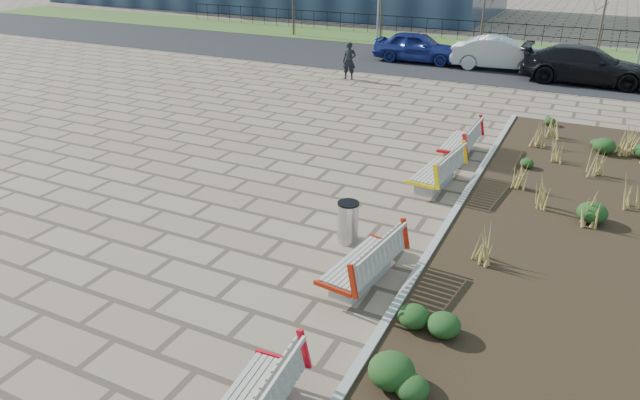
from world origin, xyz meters
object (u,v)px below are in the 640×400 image
at_px(litter_bin, 348,223).
at_px(car_silver, 500,54).
at_px(bench_b, 361,260).
at_px(bench_c, 436,169).
at_px(bench_d, 459,140).
at_px(pedestrian, 349,61).
at_px(car_black, 586,65).
at_px(car_blue, 417,47).

relative_size(litter_bin, car_silver, 0.20).
distance_m(bench_b, bench_c, 5.10).
distance_m(bench_d, litter_bin, 6.39).
bearing_deg(pedestrian, car_black, 6.23).
xyz_separation_m(bench_d, litter_bin, (-0.87, -6.33, -0.04)).
height_order(litter_bin, pedestrian, pedestrian).
bearing_deg(bench_c, car_black, 84.58).
bearing_deg(bench_c, bench_d, 95.90).
bearing_deg(bench_c, litter_bin, -97.07).
distance_m(car_silver, car_black, 4.08).
height_order(bench_d, car_black, car_black).
distance_m(bench_b, pedestrian, 16.69).
xyz_separation_m(car_silver, car_black, (3.90, -1.19, 0.04)).
bearing_deg(bench_b, litter_bin, 129.92).
height_order(litter_bin, car_black, car_black).
distance_m(bench_c, car_silver, 15.20).
height_order(bench_c, litter_bin, bench_c).
height_order(bench_b, pedestrian, pedestrian).
xyz_separation_m(litter_bin, car_black, (3.66, 17.72, 0.36)).
height_order(bench_d, car_silver, car_silver).
xyz_separation_m(pedestrian, car_silver, (5.77, 5.05, -0.06)).
height_order(bench_c, car_blue, car_blue).
bearing_deg(bench_d, car_blue, 113.61).
relative_size(bench_b, bench_c, 1.00).
relative_size(bench_c, litter_bin, 2.28).
bearing_deg(bench_b, car_blue, 111.79).
bearing_deg(pedestrian, bench_c, -71.26).
height_order(bench_d, car_blue, car_blue).
height_order(bench_c, bench_d, same).
relative_size(bench_b, car_black, 0.38).
bearing_deg(car_blue, litter_bin, -168.58).
relative_size(bench_d, litter_bin, 2.28).
distance_m(bench_d, car_black, 11.73).
xyz_separation_m(bench_c, car_black, (2.80, 13.96, 0.32)).
bearing_deg(car_silver, pedestrian, 125.06).
xyz_separation_m(litter_bin, pedestrian, (-6.02, 13.86, 0.37)).
distance_m(pedestrian, car_blue, 5.26).
bearing_deg(car_silver, bench_c, 178.05).
height_order(litter_bin, car_blue, car_blue).
bearing_deg(bench_c, bench_b, -84.10).
relative_size(car_blue, car_silver, 0.96).
bearing_deg(pedestrian, car_blue, 56.52).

